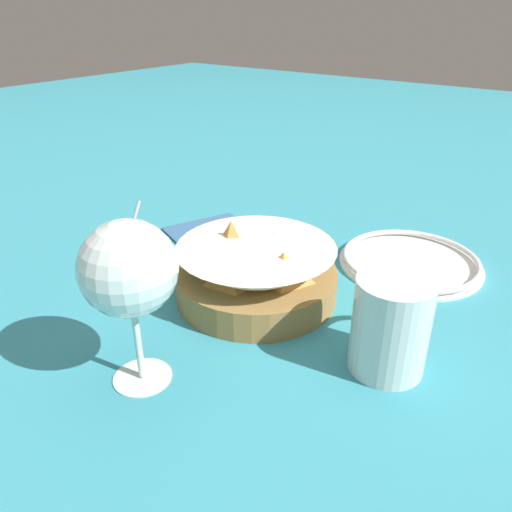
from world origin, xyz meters
TOP-DOWN VIEW (x-y plane):
  - ground_plane at (0.00, 0.00)m, footprint 4.00×4.00m
  - food_basket at (-0.01, 0.01)m, footprint 0.21×0.21m
  - sauce_cup at (-0.08, 0.19)m, footprint 0.07×0.07m
  - wine_glass at (-0.21, 0.01)m, footprint 0.09×0.09m
  - beer_mug at (-0.04, -0.18)m, footprint 0.12×0.08m
  - side_plate at (0.20, -0.12)m, footprint 0.21×0.21m
  - napkin at (0.12, 0.21)m, footprint 0.15×0.13m

SIDE VIEW (x-z plane):
  - ground_plane at x=0.00m, z-range 0.00..0.00m
  - napkin at x=0.12m, z-range 0.00..0.01m
  - side_plate at x=0.20m, z-range 0.00..0.01m
  - sauce_cup at x=-0.08m, z-range -0.03..0.08m
  - food_basket at x=-0.01m, z-range -0.01..0.08m
  - beer_mug at x=-0.04m, z-range 0.00..0.10m
  - wine_glass at x=-0.21m, z-range 0.04..0.22m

